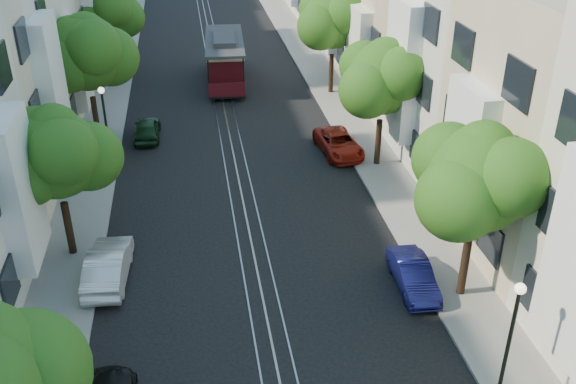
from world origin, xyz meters
name	(u,v)px	position (x,y,z in m)	size (l,w,h in m)	color
ground	(226,116)	(0.00, 28.00, 0.00)	(200.00, 200.00, 0.00)	black
sidewalk_east	(342,109)	(7.25, 28.00, 0.06)	(2.50, 80.00, 0.12)	gray
sidewalk_west	(104,123)	(-7.25, 28.00, 0.06)	(2.50, 80.00, 0.12)	gray
rail_left	(217,117)	(-0.55, 28.00, 0.01)	(0.06, 80.00, 0.02)	gray
rail_slot	(226,116)	(0.00, 28.00, 0.01)	(0.06, 80.00, 0.02)	gray
rail_right	(235,116)	(0.55, 28.00, 0.01)	(0.06, 80.00, 0.02)	gray
lane_line	(226,116)	(0.00, 28.00, 0.00)	(0.08, 80.00, 0.01)	tan
townhouses_east	(421,24)	(11.87, 27.91, 5.18)	(7.75, 72.00, 12.00)	beige
townhouses_west	(4,43)	(-11.87, 27.91, 5.08)	(7.75, 72.00, 11.76)	silver
tree_e_b	(480,181)	(7.26, 8.98, 4.73)	(4.93, 4.08, 6.68)	black
tree_e_c	(384,80)	(7.26, 19.98, 4.60)	(4.84, 3.99, 6.52)	black
tree_e_d	(334,20)	(7.26, 30.98, 4.87)	(5.01, 4.16, 6.85)	black
tree_w_b	(57,156)	(-7.14, 13.98, 4.40)	(4.72, 3.87, 6.27)	black
tree_w_c	(87,54)	(-7.14, 24.98, 5.07)	(5.13, 4.28, 7.09)	black
tree_w_d	(107,14)	(-7.14, 35.98, 4.60)	(4.84, 3.99, 6.52)	black
lamp_east	(512,326)	(6.30, 4.00, 2.85)	(0.32, 0.32, 4.16)	black
lamp_west	(105,115)	(-6.30, 22.00, 2.85)	(0.32, 0.32, 4.16)	black
cable_car	(225,57)	(0.50, 34.25, 1.84)	(2.96, 8.19, 3.10)	black
parked_car_e_mid	(413,275)	(5.60, 9.71, 0.56)	(1.19, 3.42, 1.13)	#0C0D3C
parked_car_e_far	(339,143)	(5.57, 21.73, 0.57)	(1.89, 4.09, 1.14)	maroon
parked_car_w_mid	(108,265)	(-5.60, 12.03, 0.66)	(1.40, 4.02, 1.32)	silver
parked_car_w_far	(147,128)	(-4.58, 25.40, 0.59)	(1.39, 3.45, 1.18)	black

